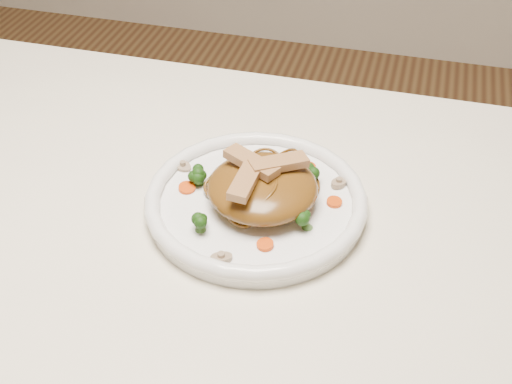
# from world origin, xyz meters

# --- Properties ---
(table) EXTENTS (1.20, 0.80, 0.75)m
(table) POSITION_xyz_m (0.00, 0.00, 0.65)
(table) COLOR beige
(table) RESTS_ON ground
(plate) EXTENTS (0.34, 0.34, 0.02)m
(plate) POSITION_xyz_m (0.08, 0.06, 0.76)
(plate) COLOR white
(plate) RESTS_ON table
(noodle_mound) EXTENTS (0.16, 0.16, 0.05)m
(noodle_mound) POSITION_xyz_m (0.09, 0.06, 0.79)
(noodle_mound) COLOR #593911
(noodle_mound) RESTS_ON plate
(chicken_a) EXTENTS (0.07, 0.06, 0.01)m
(chicken_a) POSITION_xyz_m (0.11, 0.07, 0.82)
(chicken_a) COLOR tan
(chicken_a) RESTS_ON noodle_mound
(chicken_b) EXTENTS (0.08, 0.05, 0.01)m
(chicken_b) POSITION_xyz_m (0.07, 0.06, 0.82)
(chicken_b) COLOR tan
(chicken_b) RESTS_ON noodle_mound
(chicken_c) EXTENTS (0.03, 0.08, 0.01)m
(chicken_c) POSITION_xyz_m (0.08, 0.03, 0.82)
(chicken_c) COLOR tan
(chicken_c) RESTS_ON noodle_mound
(broccoli_0) EXTENTS (0.03, 0.03, 0.03)m
(broccoli_0) POSITION_xyz_m (0.14, 0.12, 0.78)
(broccoli_0) COLOR #19410D
(broccoli_0) RESTS_ON plate
(broccoli_1) EXTENTS (0.03, 0.03, 0.03)m
(broccoli_1) POSITION_xyz_m (0.00, 0.07, 0.78)
(broccoli_1) COLOR #19410D
(broccoli_1) RESTS_ON plate
(broccoli_2) EXTENTS (0.03, 0.03, 0.03)m
(broccoli_2) POSITION_xyz_m (0.03, -0.01, 0.78)
(broccoli_2) COLOR #19410D
(broccoli_2) RESTS_ON plate
(broccoli_3) EXTENTS (0.03, 0.03, 0.03)m
(broccoli_3) POSITION_xyz_m (0.15, 0.02, 0.78)
(broccoli_3) COLOR #19410D
(broccoli_3) RESTS_ON plate
(carrot_0) EXTENTS (0.02, 0.02, 0.00)m
(carrot_0) POSITION_xyz_m (0.13, 0.14, 0.77)
(carrot_0) COLOR #D94E07
(carrot_0) RESTS_ON plate
(carrot_1) EXTENTS (0.03, 0.03, 0.00)m
(carrot_1) POSITION_xyz_m (-0.01, 0.06, 0.77)
(carrot_1) COLOR #D94E07
(carrot_1) RESTS_ON plate
(carrot_2) EXTENTS (0.02, 0.02, 0.00)m
(carrot_2) POSITION_xyz_m (0.18, 0.08, 0.77)
(carrot_2) COLOR #D94E07
(carrot_2) RESTS_ON plate
(carrot_3) EXTENTS (0.02, 0.02, 0.00)m
(carrot_3) POSITION_xyz_m (0.04, 0.14, 0.77)
(carrot_3) COLOR #D94E07
(carrot_3) RESTS_ON plate
(carrot_4) EXTENTS (0.03, 0.03, 0.00)m
(carrot_4) POSITION_xyz_m (0.11, -0.02, 0.77)
(carrot_4) COLOR #D94E07
(carrot_4) RESTS_ON plate
(mushroom_0) EXTENTS (0.04, 0.04, 0.01)m
(mushroom_0) POSITION_xyz_m (0.07, -0.06, 0.77)
(mushroom_0) COLOR tan
(mushroom_0) RESTS_ON plate
(mushroom_1) EXTENTS (0.03, 0.03, 0.01)m
(mushroom_1) POSITION_xyz_m (0.18, 0.12, 0.77)
(mushroom_1) COLOR tan
(mushroom_1) RESTS_ON plate
(mushroom_2) EXTENTS (0.03, 0.03, 0.01)m
(mushroom_2) POSITION_xyz_m (-0.03, 0.10, 0.77)
(mushroom_2) COLOR tan
(mushroom_2) RESTS_ON plate
(mushroom_3) EXTENTS (0.04, 0.04, 0.01)m
(mushroom_3) POSITION_xyz_m (0.13, 0.13, 0.77)
(mushroom_3) COLOR tan
(mushroom_3) RESTS_ON plate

